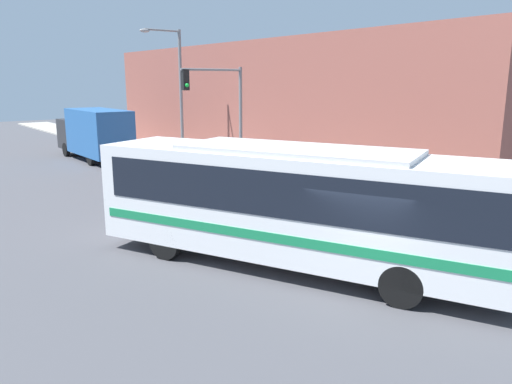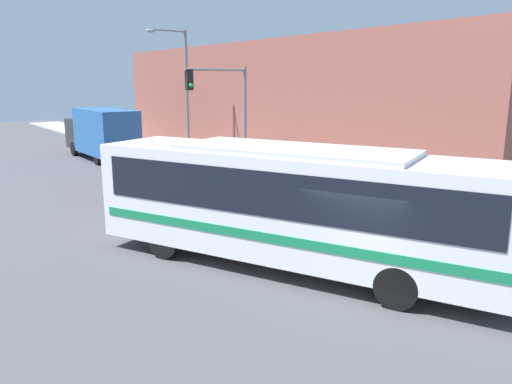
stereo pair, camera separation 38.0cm
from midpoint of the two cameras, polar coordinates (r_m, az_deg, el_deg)
ground_plane at (r=12.49m, az=13.20°, el=-10.99°), size 120.00×120.00×0.00m
sidewalk at (r=31.53m, az=-7.47°, el=3.65°), size 3.28×70.00×0.12m
building_facade at (r=30.77m, az=3.42°, el=10.01°), size 6.00×30.70×7.06m
city_bus at (r=13.13m, az=5.06°, el=-0.87°), size 6.91×11.23×3.26m
delivery_truck at (r=33.12m, az=-16.92°, el=6.55°), size 2.31×7.82×3.19m
fire_hydrant at (r=18.99m, az=12.38°, el=-1.20°), size 0.26×0.35×0.73m
traffic_light_pole at (r=23.67m, az=-3.03°, el=9.99°), size 3.28×0.35×5.43m
parking_meter at (r=23.15m, az=1.34°, el=3.04°), size 0.14×0.14×1.41m
street_lamp at (r=29.22m, az=-8.07°, el=11.84°), size 2.45×0.28×7.57m
pedestrian_near_corner at (r=23.59m, az=2.62°, el=2.91°), size 0.34×0.34×1.64m
pedestrian_mid_block at (r=25.75m, az=2.05°, el=3.79°), size 0.34×0.34×1.67m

